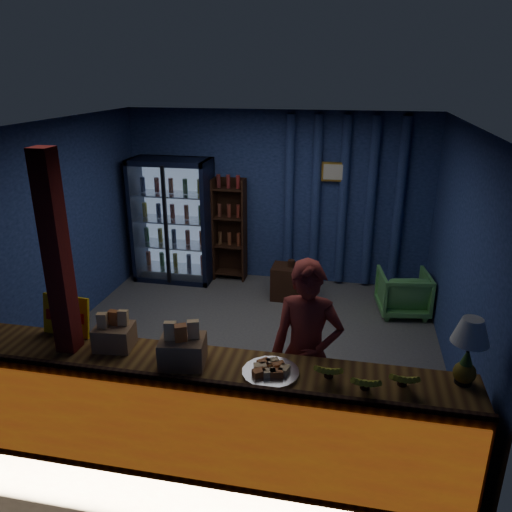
{
  "coord_description": "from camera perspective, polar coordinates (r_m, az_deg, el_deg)",
  "views": [
    {
      "loc": [
        1.18,
        -5.13,
        3.1
      ],
      "look_at": [
        0.17,
        -0.2,
        1.24
      ],
      "focal_mm": 35.0,
      "sensor_mm": 36.0,
      "label": 1
    }
  ],
  "objects": [
    {
      "name": "table_lamp",
      "position": [
        3.88,
        23.36,
        -8.12
      ],
      "size": [
        0.27,
        0.27,
        0.53
      ],
      "color": "black",
      "rests_on": "counter"
    },
    {
      "name": "support_post",
      "position": [
        4.32,
        -21.0,
        -5.82
      ],
      "size": [
        0.16,
        0.16,
        2.6
      ],
      "primitive_type": "cube",
      "color": "maroon",
      "rests_on": "ground"
    },
    {
      "name": "shopkeeper",
      "position": [
        4.36,
        5.78,
        -11.08
      ],
      "size": [
        0.62,
        0.41,
        1.68
      ],
      "primitive_type": "imported",
      "rotation": [
        0.0,
        0.0,
        -0.01
      ],
      "color": "maroon",
      "rests_on": "ground"
    },
    {
      "name": "snack_box_centre",
      "position": [
        4.32,
        -15.9,
        -8.67
      ],
      "size": [
        0.33,
        0.28,
        0.32
      ],
      "color": "#9E774C",
      "rests_on": "counter"
    },
    {
      "name": "curtain_folds",
      "position": [
        7.49,
        9.89,
        6.09
      ],
      "size": [
        1.74,
        0.14,
        2.5
      ],
      "color": "navy",
      "rests_on": "room_walls"
    },
    {
      "name": "bottle_shelf",
      "position": [
        7.78,
        -2.97,
        3.03
      ],
      "size": [
        0.5,
        0.28,
        1.6
      ],
      "color": "#321C10",
      "rests_on": "ground"
    },
    {
      "name": "room_walls",
      "position": [
        5.48,
        -1.36,
        4.06
      ],
      "size": [
        4.6,
        4.6,
        4.6
      ],
      "color": "navy",
      "rests_on": "ground"
    },
    {
      "name": "pineapple",
      "position": [
        4.02,
        22.78,
        -11.87
      ],
      "size": [
        0.16,
        0.16,
        0.28
      ],
      "color": "olive",
      "rests_on": "counter"
    },
    {
      "name": "ground",
      "position": [
        6.11,
        -1.24,
        -10.22
      ],
      "size": [
        4.6,
        4.6,
        0.0
      ],
      "primitive_type": "plane",
      "color": "#515154",
      "rests_on": "ground"
    },
    {
      "name": "green_chair",
      "position": [
        7.04,
        16.46,
        -4.02
      ],
      "size": [
        0.73,
        0.75,
        0.6
      ],
      "primitive_type": "imported",
      "rotation": [
        0.0,
        0.0,
        3.29
      ],
      "color": "#54A753",
      "rests_on": "ground"
    },
    {
      "name": "framed_picture",
      "position": [
        7.36,
        8.9,
        9.48
      ],
      "size": [
        0.36,
        0.04,
        0.28
      ],
      "color": "gold",
      "rests_on": "room_walls"
    },
    {
      "name": "pastry_tray",
      "position": [
        3.88,
        1.68,
        -13.0
      ],
      "size": [
        0.44,
        0.44,
        0.07
      ],
      "color": "silver",
      "rests_on": "counter"
    },
    {
      "name": "yellow_sign",
      "position": [
        4.63,
        -20.89,
        -6.38
      ],
      "size": [
        0.45,
        0.12,
        0.35
      ],
      "color": "yellow",
      "rests_on": "counter"
    },
    {
      "name": "beverage_cooler",
      "position": [
        7.86,
        -9.28,
        4.03
      ],
      "size": [
        1.2,
        0.62,
        1.9
      ],
      "color": "black",
      "rests_on": "ground"
    },
    {
      "name": "banana_bunches",
      "position": [
        3.79,
        12.41,
        -13.29
      ],
      "size": [
        0.77,
        0.3,
        0.17
      ],
      "color": "gold",
      "rests_on": "counter"
    },
    {
      "name": "side_table",
      "position": [
        7.23,
        4.0,
        -2.99
      ],
      "size": [
        0.54,
        0.4,
        0.59
      ],
      "color": "#321C10",
      "rests_on": "ground"
    },
    {
      "name": "snack_box_left",
      "position": [
        3.98,
        -8.39,
        -10.51
      ],
      "size": [
        0.38,
        0.33,
        0.36
      ],
      "color": "#9E774C",
      "rests_on": "counter"
    },
    {
      "name": "counter",
      "position": [
        4.32,
        -7.14,
        -17.33
      ],
      "size": [
        4.4,
        0.57,
        0.99
      ],
      "color": "brown",
      "rests_on": "ground"
    }
  ]
}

